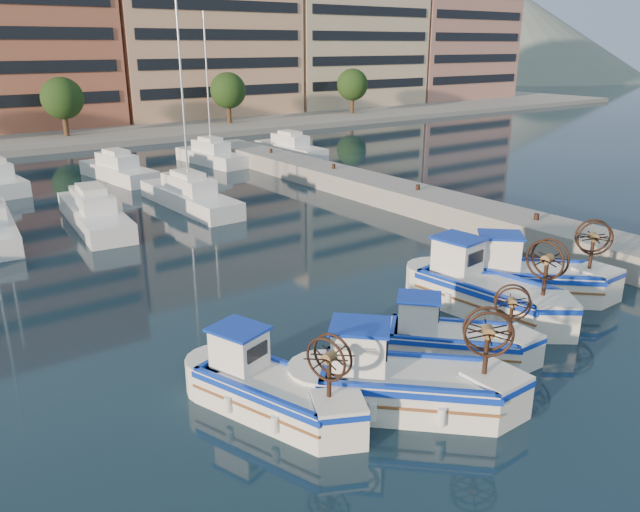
{
  "coord_description": "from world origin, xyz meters",
  "views": [
    {
      "loc": [
        -12.3,
        -11.13,
        9.17
      ],
      "look_at": [
        0.95,
        7.05,
        1.5
      ],
      "focal_mm": 35.0,
      "sensor_mm": 36.0,
      "label": 1
    }
  ],
  "objects": [
    {
      "name": "waterfront",
      "position": [
        9.23,
        65.04,
        11.1
      ],
      "size": [
        180.0,
        40.0,
        25.6
      ],
      "color": "gray",
      "rests_on": "ground"
    },
    {
      "name": "fishing_boat_d",
      "position": [
        4.6,
        2.11,
        0.89
      ],
      "size": [
        2.7,
        5.3,
        3.23
      ],
      "rotation": [
        0.0,
        0.0,
        0.12
      ],
      "color": "white",
      "rests_on": "ground"
    },
    {
      "name": "yacht_marina",
      "position": [
        -3.87,
        27.12,
        0.53
      ],
      "size": [
        37.94,
        23.67,
        11.5
      ],
      "color": "white",
      "rests_on": "ground"
    },
    {
      "name": "fishing_boat_c",
      "position": [
        0.93,
        0.38,
        0.7
      ],
      "size": [
        3.88,
        3.96,
        2.54
      ],
      "rotation": [
        0.0,
        0.0,
        0.76
      ],
      "color": "white",
      "rests_on": "ground"
    },
    {
      "name": "hill_east",
      "position": [
        140.0,
        110.0,
        0.0
      ],
      "size": [
        160.0,
        160.0,
        50.0
      ],
      "primitive_type": "cone",
      "color": "slate",
      "rests_on": "ground"
    },
    {
      "name": "fishing_boat_b",
      "position": [
        -2.13,
        -0.81,
        0.83
      ],
      "size": [
        4.67,
        4.62,
        3.01
      ],
      "rotation": [
        0.0,
        0.0,
        0.8
      ],
      "color": "white",
      "rests_on": "ground"
    },
    {
      "name": "quay",
      "position": [
        13.0,
        8.0,
        0.6
      ],
      "size": [
        3.0,
        60.0,
        1.2
      ],
      "primitive_type": "cube",
      "color": "gray",
      "rests_on": "ground"
    },
    {
      "name": "fishing_boat_e",
      "position": [
        7.09,
        2.04,
        0.86
      ],
      "size": [
        4.84,
        4.77,
        3.12
      ],
      "rotation": [
        0.0,
        0.0,
        0.8
      ],
      "color": "white",
      "rests_on": "ground"
    },
    {
      "name": "ground",
      "position": [
        0.0,
        0.0,
        0.0
      ],
      "size": [
        300.0,
        300.0,
        0.0
      ],
      "primitive_type": "plane",
      "color": "#172D3D",
      "rests_on": "ground"
    },
    {
      "name": "fishing_boat_a",
      "position": [
        -4.99,
        1.12,
        0.75
      ],
      "size": [
        3.03,
        4.5,
        2.72
      ],
      "rotation": [
        0.0,
        0.0,
        0.33
      ],
      "color": "white",
      "rests_on": "ground"
    }
  ]
}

